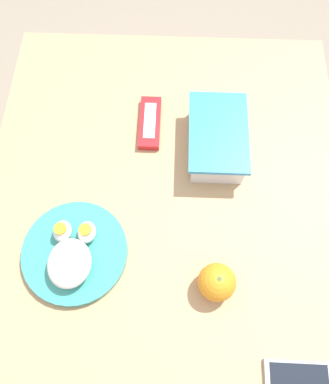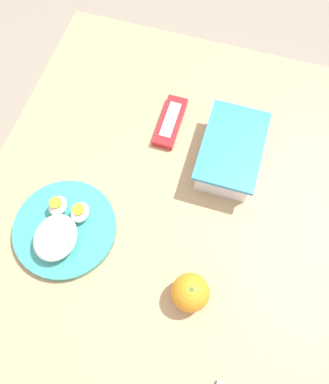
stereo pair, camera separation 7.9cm
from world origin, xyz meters
name	(u,v)px [view 2 (the right image)]	position (x,y,z in m)	size (l,w,h in m)	color
ground_plane	(164,274)	(0.00, 0.00, 0.00)	(10.00, 10.00, 0.00)	gray
table	(163,226)	(0.00, 0.00, 0.63)	(0.99, 0.80, 0.76)	tan
food_container	(230,153)	(-0.16, 0.11, 0.79)	(0.20, 0.13, 0.07)	white
orange_fruit	(190,292)	(0.16, 0.10, 0.79)	(0.07, 0.07, 0.07)	orange
rice_plate	(63,229)	(0.11, -0.18, 0.78)	(0.22, 0.22, 0.06)	teal
candy_bar	(170,122)	(-0.21, -0.04, 0.77)	(0.14, 0.05, 0.02)	red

